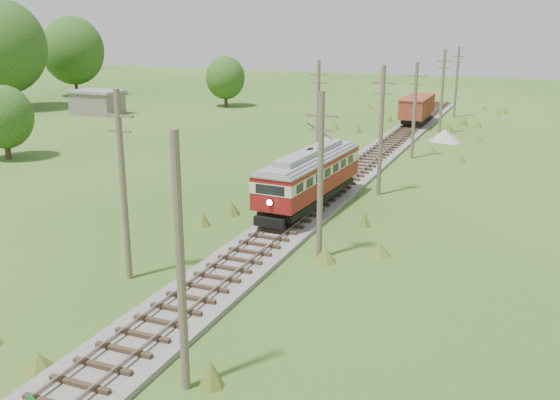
% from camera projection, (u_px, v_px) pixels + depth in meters
% --- Properties ---
extents(railbed_main, '(3.60, 96.00, 0.57)m').
position_uv_depth(railbed_main, '(347.00, 178.00, 47.75)').
color(railbed_main, '#605B54').
rests_on(railbed_main, ground).
extents(streetcar, '(3.34, 11.55, 5.24)m').
position_uv_depth(streetcar, '(310.00, 173.00, 39.67)').
color(streetcar, black).
rests_on(streetcar, ground).
extents(gondola, '(2.73, 8.40, 2.79)m').
position_uv_depth(gondola, '(417.00, 108.00, 71.90)').
color(gondola, black).
rests_on(gondola, ground).
extents(gravel_pile, '(3.24, 3.44, 1.18)m').
position_uv_depth(gravel_pile, '(446.00, 136.00, 63.09)').
color(gravel_pile, gray).
rests_on(gravel_pile, ground).
extents(utility_pole_r_1, '(0.30, 0.30, 8.80)m').
position_uv_depth(utility_pole_r_1, '(180.00, 266.00, 19.73)').
color(utility_pole_r_1, brown).
rests_on(utility_pole_r_1, ground).
extents(utility_pole_r_2, '(1.60, 0.30, 8.60)m').
position_uv_depth(utility_pole_r_2, '(320.00, 175.00, 31.17)').
color(utility_pole_r_2, brown).
rests_on(utility_pole_r_2, ground).
extents(utility_pole_r_3, '(1.60, 0.30, 9.00)m').
position_uv_depth(utility_pole_r_3, '(381.00, 130.00, 42.67)').
color(utility_pole_r_3, brown).
rests_on(utility_pole_r_3, ground).
extents(utility_pole_r_4, '(1.60, 0.30, 8.40)m').
position_uv_depth(utility_pole_r_4, '(414.00, 110.00, 54.36)').
color(utility_pole_r_4, brown).
rests_on(utility_pole_r_4, ground).
extents(utility_pole_r_5, '(1.60, 0.30, 8.90)m').
position_uv_depth(utility_pole_r_5, '(442.00, 92.00, 65.66)').
color(utility_pole_r_5, brown).
rests_on(utility_pole_r_5, ground).
extents(utility_pole_r_6, '(1.60, 0.30, 8.70)m').
position_uv_depth(utility_pole_r_6, '(457.00, 81.00, 77.29)').
color(utility_pole_r_6, brown).
rests_on(utility_pole_r_6, ground).
extents(utility_pole_l_a, '(1.60, 0.30, 9.00)m').
position_uv_depth(utility_pole_l_a, '(123.00, 185.00, 28.56)').
color(utility_pole_l_a, brown).
rests_on(utility_pole_l_a, ground).
extents(utility_pole_l_b, '(1.60, 0.30, 8.60)m').
position_uv_depth(utility_pole_l_b, '(318.00, 110.00, 53.55)').
color(utility_pole_l_b, brown).
rests_on(utility_pole_l_b, ground).
extents(tree_left_4, '(11.34, 11.34, 14.61)m').
position_uv_depth(tree_left_4, '(3.00, 47.00, 83.13)').
color(tree_left_4, '#38281C').
rests_on(tree_left_4, ground).
extents(tree_left_5, '(9.66, 9.66, 12.44)m').
position_uv_depth(tree_left_5, '(73.00, 51.00, 98.40)').
color(tree_left_5, '#38281C').
rests_on(tree_left_5, ground).
extents(tree_mid_a, '(5.46, 5.46, 7.03)m').
position_uv_depth(tree_mid_a, '(225.00, 78.00, 87.16)').
color(tree_mid_a, '#38281C').
rests_on(tree_mid_a, ground).
extents(tree_mid_c, '(5.04, 5.04, 6.49)m').
position_uv_depth(tree_mid_c, '(4.00, 117.00, 54.30)').
color(tree_mid_c, '#38281C').
rests_on(tree_mid_c, ground).
extents(shed, '(6.40, 4.40, 3.10)m').
position_uv_depth(shed, '(97.00, 102.00, 80.75)').
color(shed, slate).
rests_on(shed, ground).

